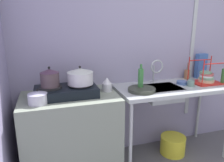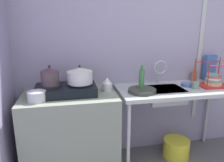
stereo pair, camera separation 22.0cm
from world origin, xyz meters
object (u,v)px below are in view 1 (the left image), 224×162
at_px(small_bowl_on_drainboard, 182,83).
at_px(bottle_by_sink, 141,79).
at_px(pot_beside_stove, 38,97).
at_px(pot_on_right_burner, 80,76).
at_px(percolator, 107,85).
at_px(bucket_on_floor, 173,145).
at_px(stove, 66,91).
at_px(utensil_jar, 187,74).
at_px(faucet, 156,68).
at_px(dish_rack, 206,78).
at_px(cup_by_rack, 191,83).
at_px(frying_pan, 142,90).
at_px(cereal_box, 201,66).
at_px(sink_basin, 162,93).
at_px(pot_on_left_burner, 50,78).

bearing_deg(small_bowl_on_drainboard, bottle_by_sink, -173.13).
relative_size(pot_beside_stove, small_bowl_on_drainboard, 1.36).
xyz_separation_m(pot_on_right_burner, percolator, (0.28, 0.04, -0.12)).
bearing_deg(pot_beside_stove, percolator, 14.19).
bearing_deg(bucket_on_floor, small_bowl_on_drainboard, 20.99).
bearing_deg(stove, pot_beside_stove, -152.32).
bearing_deg(utensil_jar, faucet, -167.69).
bearing_deg(stove, pot_on_right_burner, 0.00).
bearing_deg(bottle_by_sink, percolator, 168.54).
xyz_separation_m(pot_beside_stove, bottle_by_sink, (1.03, 0.10, 0.06)).
bearing_deg(percolator, dish_rack, -1.80).
relative_size(cup_by_rack, bucket_on_floor, 0.26).
distance_m(small_bowl_on_drainboard, bucket_on_floor, 0.79).
bearing_deg(utensil_jar, percolator, -169.62).
relative_size(dish_rack, utensil_jar, 1.59).
relative_size(pot_beside_stove, percolator, 1.19).
height_order(percolator, frying_pan, percolator).
bearing_deg(dish_rack, faucet, 167.30).
bearing_deg(pot_beside_stove, cereal_box, 10.68).
height_order(dish_rack, utensil_jar, dish_rack).
relative_size(bottle_by_sink, cereal_box, 0.90).
xyz_separation_m(frying_pan, cereal_box, (0.99, 0.32, 0.14)).
xyz_separation_m(small_bowl_on_drainboard, utensil_jar, (0.21, 0.21, 0.04)).
xyz_separation_m(sink_basin, bottle_by_sink, (-0.28, -0.03, 0.19)).
bearing_deg(cereal_box, small_bowl_on_drainboard, -157.71).
bearing_deg(pot_on_left_burner, sink_basin, -0.10).
height_order(cup_by_rack, cereal_box, cereal_box).
relative_size(cup_by_rack, bottle_by_sink, 0.28).
distance_m(pot_on_left_burner, utensil_jar, 1.72).
xyz_separation_m(pot_on_right_burner, bottle_by_sink, (0.63, -0.03, -0.07)).
bearing_deg(frying_pan, stove, 174.17).
xyz_separation_m(faucet, small_bowl_on_drainboard, (0.29, -0.10, -0.18)).
distance_m(cup_by_rack, utensil_jar, 0.35).
bearing_deg(pot_beside_stove, pot_on_right_burner, 18.66).
distance_m(stove, small_bowl_on_drainboard, 1.34).
xyz_separation_m(pot_beside_stove, sink_basin, (1.32, 0.13, -0.13)).
bearing_deg(cereal_box, pot_beside_stove, -173.88).
relative_size(pot_beside_stove, frying_pan, 0.60).
bearing_deg(bottle_by_sink, cup_by_rack, -3.10).
bearing_deg(sink_basin, faucet, 94.60).
bearing_deg(bottle_by_sink, faucet, 31.62).
height_order(dish_rack, cup_by_rack, dish_rack).
bearing_deg(faucet, pot_beside_stove, -168.36).
bearing_deg(utensil_jar, pot_beside_stove, -168.17).
distance_m(cup_by_rack, bottle_by_sink, 0.62).
height_order(pot_beside_stove, bucket_on_floor, pot_beside_stove).
xyz_separation_m(cup_by_rack, bottle_by_sink, (-0.61, 0.03, 0.09)).
distance_m(dish_rack, cup_by_rack, 0.27).
height_order(pot_beside_stove, bottle_by_sink, bottle_by_sink).
bearing_deg(frying_pan, sink_basin, 14.87).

